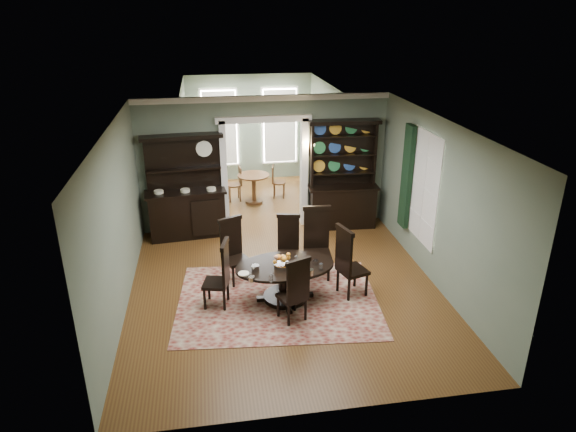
# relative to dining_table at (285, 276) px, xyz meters

# --- Properties ---
(room) EXTENTS (5.51, 6.01, 3.01)m
(room) POSITION_rel_dining_table_xyz_m (0.05, 0.32, 1.11)
(room) COLOR brown
(room) RESTS_ON ground
(parlor) EXTENTS (3.51, 3.50, 3.01)m
(parlor) POSITION_rel_dining_table_xyz_m (0.05, 5.81, 1.05)
(parlor) COLOR brown
(parlor) RESTS_ON ground
(doorway_trim) EXTENTS (2.08, 0.25, 2.57)m
(doorway_trim) POSITION_rel_dining_table_xyz_m (0.05, 3.28, 1.15)
(doorway_trim) COLOR white
(doorway_trim) RESTS_ON floor
(right_window) EXTENTS (0.15, 1.47, 2.12)m
(right_window) POSITION_rel_dining_table_xyz_m (2.74, 1.21, 1.13)
(right_window) COLOR white
(right_window) RESTS_ON wall_right
(wall_sconce) EXTENTS (0.27, 0.21, 0.21)m
(wall_sconce) POSITION_rel_dining_table_xyz_m (1.00, 3.12, 1.42)
(wall_sconce) COLOR #B57030
(wall_sconce) RESTS_ON back_wall_right
(rug) EXTENTS (3.66, 2.90, 0.01)m
(rug) POSITION_rel_dining_table_xyz_m (-0.13, -0.03, -0.46)
(rug) COLOR maroon
(rug) RESTS_ON floor
(dining_table) EXTENTS (1.79, 1.70, 0.67)m
(dining_table) POSITION_rel_dining_table_xyz_m (0.00, 0.00, 0.00)
(dining_table) COLOR black
(dining_table) RESTS_ON rug
(centerpiece) EXTENTS (1.44, 0.93, 0.24)m
(centerpiece) POSITION_rel_dining_table_xyz_m (-0.05, -0.05, 0.27)
(centerpiece) COLOR silver
(centerpiece) RESTS_ON dining_table
(chair_far_left) EXTENTS (0.59, 0.58, 1.22)m
(chair_far_left) POSITION_rel_dining_table_xyz_m (-0.82, 0.87, 0.17)
(chair_far_left) COLOR black
(chair_far_left) RESTS_ON rug
(chair_far_mid) EXTENTS (0.50, 0.48, 1.16)m
(chair_far_mid) POSITION_rel_dining_table_xyz_m (0.22, 1.01, 0.14)
(chair_far_mid) COLOR black
(chair_far_mid) RESTS_ON rug
(chair_far_right) EXTENTS (0.54, 0.52, 1.36)m
(chair_far_right) POSITION_rel_dining_table_xyz_m (0.73, 0.81, 0.24)
(chair_far_right) COLOR black
(chair_far_right) RESTS_ON rug
(chair_end_left) EXTENTS (0.51, 0.53, 1.20)m
(chair_end_left) POSITION_rel_dining_table_xyz_m (-1.09, -0.02, 0.16)
(chair_end_left) COLOR black
(chair_end_left) RESTS_ON rug
(chair_end_right) EXTENTS (0.58, 0.60, 1.32)m
(chair_end_right) POSITION_rel_dining_table_xyz_m (1.09, -0.04, 0.22)
(chair_end_right) COLOR black
(chair_end_right) RESTS_ON rug
(chair_near) EXTENTS (0.55, 0.54, 1.16)m
(chair_near) POSITION_rel_dining_table_xyz_m (0.06, -0.70, 0.14)
(chair_near) COLOR black
(chair_near) RESTS_ON rug
(sideboard) EXTENTS (1.77, 0.77, 2.26)m
(sideboard) POSITION_rel_dining_table_xyz_m (-1.71, 3.01, 0.32)
(sideboard) COLOR black
(sideboard) RESTS_ON floor
(welsh_dresser) EXTENTS (1.60, 0.66, 2.46)m
(welsh_dresser) POSITION_rel_dining_table_xyz_m (1.79, 3.01, 0.42)
(welsh_dresser) COLOR black
(welsh_dresser) RESTS_ON floor
(parlor_table) EXTENTS (0.81, 0.81, 0.75)m
(parlor_table) POSITION_rel_dining_table_xyz_m (-0.07, 4.80, 0.02)
(parlor_table) COLOR #532D17
(parlor_table) RESTS_ON parlor_floor
(parlor_chair_left) EXTENTS (0.39, 0.38, 0.90)m
(parlor_chair_left) POSITION_rel_dining_table_xyz_m (-0.50, 5.03, 0.01)
(parlor_chair_left) COLOR #532D17
(parlor_chair_left) RESTS_ON parlor_floor
(parlor_chair_right) EXTENTS (0.39, 0.38, 0.86)m
(parlor_chair_right) POSITION_rel_dining_table_xyz_m (0.57, 5.10, -0.01)
(parlor_chair_right) COLOR #532D17
(parlor_chair_right) RESTS_ON parlor_floor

